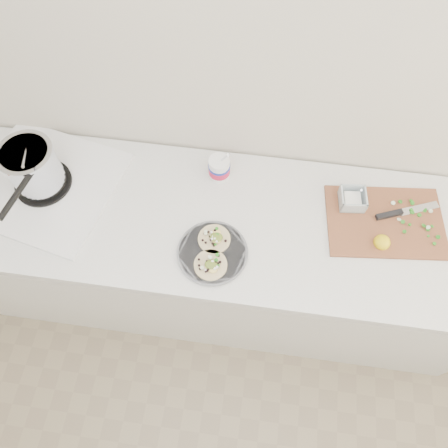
# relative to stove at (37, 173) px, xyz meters

# --- Properties ---
(counter) EXTENTS (2.44, 0.66, 0.90)m
(counter) POSITION_rel_stove_xyz_m (0.73, -0.04, -0.54)
(counter) COLOR silver
(counter) RESTS_ON ground
(stove) EXTENTS (0.66, 0.63, 0.27)m
(stove) POSITION_rel_stove_xyz_m (0.00, 0.00, 0.00)
(stove) COLOR silver
(stove) RESTS_ON counter
(taco_plate) EXTENTS (0.27, 0.27, 0.04)m
(taco_plate) POSITION_rel_stove_xyz_m (0.73, -0.21, -0.07)
(taco_plate) COLOR slate
(taco_plate) RESTS_ON counter
(tub) EXTENTS (0.09, 0.09, 0.20)m
(tub) POSITION_rel_stove_xyz_m (0.70, 0.15, -0.02)
(tub) COLOR white
(tub) RESTS_ON counter
(cutboard) EXTENTS (0.48, 0.36, 0.07)m
(cutboard) POSITION_rel_stove_xyz_m (1.37, 0.03, -0.07)
(cutboard) COLOR brown
(cutboard) RESTS_ON counter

